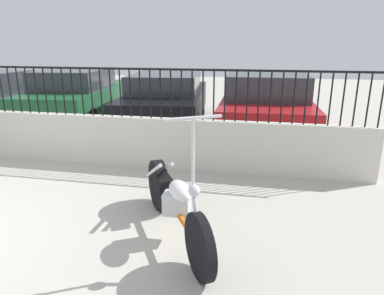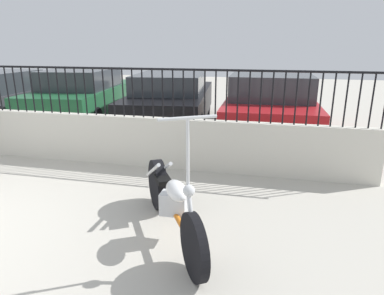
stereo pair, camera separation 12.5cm
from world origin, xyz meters
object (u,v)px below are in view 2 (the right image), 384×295
(car_red, at_px, (269,105))
(motorcycle_orange, at_px, (170,200))
(car_dark_grey, at_px, (1,95))
(car_black, at_px, (172,100))
(car_green, at_px, (84,96))

(car_red, bearing_deg, motorcycle_orange, 166.18)
(motorcycle_orange, bearing_deg, car_red, 136.80)
(motorcycle_orange, relative_size, car_dark_grey, 0.45)
(car_red, bearing_deg, car_dark_grey, 86.52)
(car_dark_grey, height_order, car_black, car_black)
(car_dark_grey, xyz_separation_m, car_black, (4.93, 0.20, 0.02))
(car_dark_grey, relative_size, car_red, 0.97)
(motorcycle_orange, xyz_separation_m, car_red, (0.99, 4.54, 0.33))
(car_dark_grey, height_order, car_red, car_red)
(car_black, relative_size, car_red, 1.07)
(car_black, bearing_deg, car_green, 83.18)
(motorcycle_orange, height_order, car_red, motorcycle_orange)
(motorcycle_orange, xyz_separation_m, car_green, (-3.90, 4.99, 0.33))
(car_green, distance_m, car_black, 2.46)
(motorcycle_orange, bearing_deg, car_green, -172.94)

